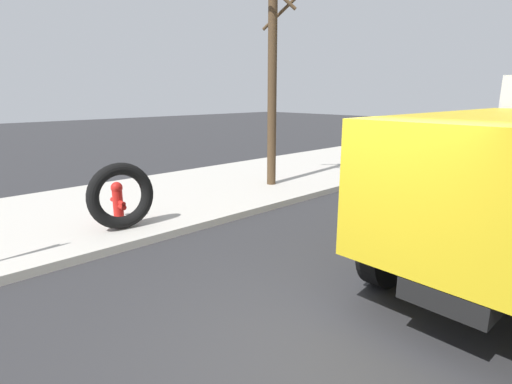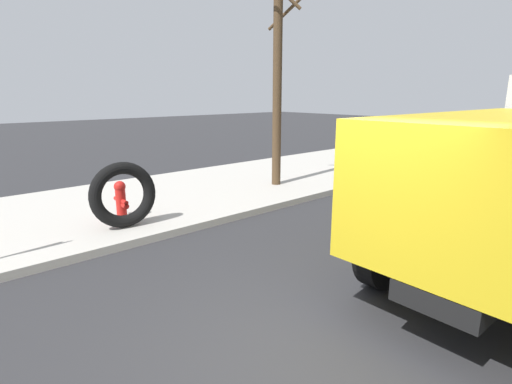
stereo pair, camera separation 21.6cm
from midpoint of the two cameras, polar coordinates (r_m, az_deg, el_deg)
The scene contains 5 objects.
ground_plane at distance 4.70m, azimuth 7.90°, elevation -20.87°, with size 80.00×80.00×0.00m, color #2D2D30.
sidewalk_curb at distance 9.72m, azimuth -23.59°, elevation -2.80°, with size 36.00×5.00×0.15m, color #BCB7AD.
fire_hydrant at distance 8.61m, azimuth -19.73°, elevation -1.06°, with size 0.23×0.53×0.79m.
loose_tire at distance 7.99m, azimuth -19.39°, elevation -0.55°, with size 1.27×1.27×0.23m, color black.
bare_tree at distance 11.17m, azimuth 1.78°, elevation 15.86°, with size 1.53×1.52×5.91m.
Camera 1 is at (-3.16, -2.27, 2.67)m, focal length 28.13 mm.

